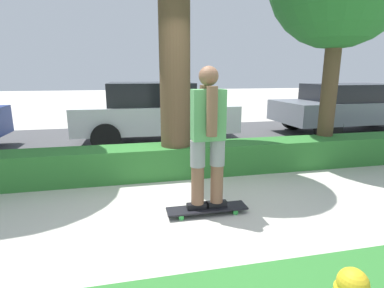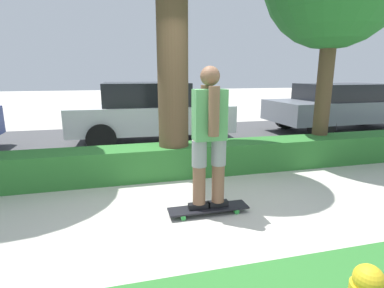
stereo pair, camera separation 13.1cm
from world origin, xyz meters
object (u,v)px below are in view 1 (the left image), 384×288
at_px(skater_person, 208,136).
at_px(parked_car_rear, 353,106).
at_px(parked_car_middle, 155,111).
at_px(skateboard, 207,209).

distance_m(skater_person, parked_car_rear, 6.91).
bearing_deg(parked_car_middle, parked_car_rear, 2.01).
bearing_deg(skateboard, parked_car_middle, 92.99).
bearing_deg(parked_car_rear, parked_car_middle, 178.03).
xyz_separation_m(parked_car_middle, parked_car_rear, (5.72, -0.00, -0.00)).
xyz_separation_m(skateboard, skater_person, (-0.00, -0.00, 0.92)).
height_order(skater_person, parked_car_rear, skater_person).
xyz_separation_m(skateboard, parked_car_rear, (5.50, 4.18, 0.70)).
height_order(skater_person, parked_car_middle, skater_person).
relative_size(skateboard, skater_person, 0.59).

